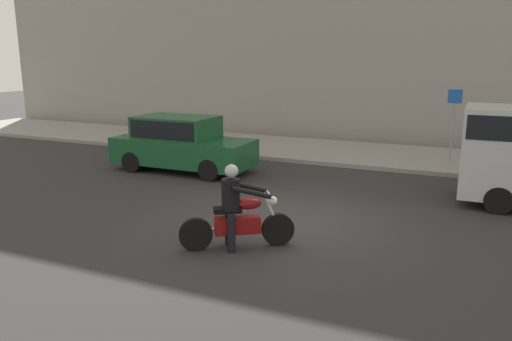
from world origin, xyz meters
The scene contains 5 objects.
ground_plane centered at (0.00, 0.00, 0.00)m, with size 80.00×80.00×0.00m, color #2A2A2A.
sidewalk_slab centered at (0.00, 8.00, 0.07)m, with size 40.00×4.40×0.14m, color gray.
motorcycle_with_rider_black_leather centered at (-0.34, -1.82, 0.66)m, with size 1.87×1.34×1.62m.
parked_sedan_forest_green centered at (-4.84, 3.29, 0.88)m, with size 4.44×1.82×1.72m.
street_sign_post centered at (2.85, 7.54, 1.60)m, with size 0.44×0.08×2.39m.
Camera 1 is at (3.65, -9.79, 3.56)m, focal length 35.04 mm.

